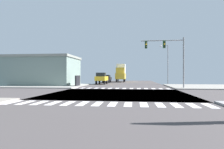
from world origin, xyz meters
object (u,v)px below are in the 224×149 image
(traffic_signal_mast, at_px, (167,51))
(street_lamp, at_px, (167,61))
(bank_building, at_px, (34,71))
(pickup_crossing_1, at_px, (102,78))
(box_truck_queued_1, at_px, (121,72))
(sedan_farside_1, at_px, (107,78))

(traffic_signal_mast, bearing_deg, street_lamp, 81.37)
(traffic_signal_mast, height_order, street_lamp, street_lamp)
(traffic_signal_mast, bearing_deg, bank_building, 164.72)
(pickup_crossing_1, xyz_separation_m, box_truck_queued_1, (3.00, 13.33, 1.27))
(traffic_signal_mast, distance_m, pickup_crossing_1, 16.62)
(street_lamp, height_order, pickup_crossing_1, street_lamp)
(sedan_farside_1, bearing_deg, street_lamp, 151.34)
(traffic_signal_mast, relative_size, box_truck_queued_1, 0.98)
(sedan_farside_1, bearing_deg, bank_building, 48.01)
(box_truck_queued_1, bearing_deg, street_lamp, 127.79)
(traffic_signal_mast, relative_size, sedan_farside_1, 1.64)
(pickup_crossing_1, height_order, box_truck_queued_1, box_truck_queued_1)
(bank_building, bearing_deg, sedan_farside_1, 48.01)
(sedan_farside_1, relative_size, box_truck_queued_1, 0.60)
(traffic_signal_mast, xyz_separation_m, box_truck_queued_1, (-8.17, 25.01, -2.61))
(sedan_farside_1, bearing_deg, traffic_signal_mast, 120.16)
(street_lamp, relative_size, bank_building, 0.46)
(street_lamp, distance_m, box_truck_queued_1, 16.46)
(bank_building, bearing_deg, street_lamp, 13.37)
(traffic_signal_mast, xyz_separation_m, bank_building, (-22.85, 6.24, -2.53))
(bank_building, height_order, sedan_farside_1, bank_building)
(traffic_signal_mast, height_order, pickup_crossing_1, traffic_signal_mast)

